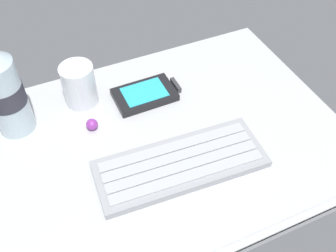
# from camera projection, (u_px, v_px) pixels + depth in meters

# --- Properties ---
(ground_plane) EXTENTS (0.64, 0.48, 0.03)m
(ground_plane) POSITION_uv_depth(u_px,v_px,m) (169.00, 141.00, 0.71)
(ground_plane) COLOR #B7BABC
(keyboard) EXTENTS (0.30, 0.13, 0.02)m
(keyboard) POSITION_uv_depth(u_px,v_px,m) (180.00, 164.00, 0.65)
(keyboard) COLOR #93969B
(keyboard) RESTS_ON ground_plane
(handheld_device) EXTENTS (0.13, 0.08, 0.02)m
(handheld_device) POSITION_uv_depth(u_px,v_px,m) (148.00, 94.00, 0.77)
(handheld_device) COLOR black
(handheld_device) RESTS_ON ground_plane
(juice_cup) EXTENTS (0.06, 0.06, 0.09)m
(juice_cup) POSITION_uv_depth(u_px,v_px,m) (80.00, 86.00, 0.74)
(juice_cup) COLOR silver
(juice_cup) RESTS_ON ground_plane
(water_bottle) EXTENTS (0.07, 0.07, 0.21)m
(water_bottle) POSITION_uv_depth(u_px,v_px,m) (3.00, 91.00, 0.66)
(water_bottle) COLOR silver
(water_bottle) RESTS_ON ground_plane
(trackball_mouse) EXTENTS (0.02, 0.02, 0.02)m
(trackball_mouse) POSITION_uv_depth(u_px,v_px,m) (92.00, 124.00, 0.71)
(trackball_mouse) COLOR purple
(trackball_mouse) RESTS_ON ground_plane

